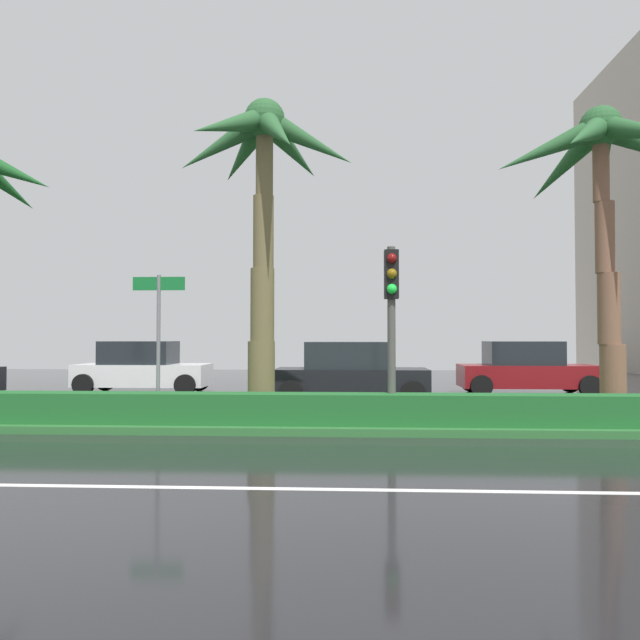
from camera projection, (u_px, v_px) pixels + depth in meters
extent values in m
cube|color=black|center=(256.00, 418.00, 14.70)|extent=(90.00, 42.00, 0.10)
cube|color=white|center=(168.00, 487.00, 7.72)|extent=(81.00, 0.14, 0.01)
cube|color=#2D6B33|center=(249.00, 418.00, 13.71)|extent=(85.50, 4.00, 0.15)
cube|color=#1E6028|center=(237.00, 408.00, 12.32)|extent=(76.50, 0.70, 0.60)
cone|color=#1C5623|center=(7.00, 170.00, 14.35)|extent=(2.15, 0.79, 1.28)
cone|color=#1C5623|center=(1.00, 182.00, 15.10)|extent=(1.36, 2.12, 1.45)
cylinder|color=brown|center=(261.00, 378.00, 13.82)|extent=(0.60, 0.60, 1.61)
cylinder|color=brown|center=(262.00, 305.00, 13.85)|extent=(0.53, 0.53, 1.61)
cylinder|color=brown|center=(263.00, 232.00, 13.87)|extent=(0.45, 0.45, 1.61)
cylinder|color=brown|center=(264.00, 160.00, 13.90)|extent=(0.38, 0.38, 1.61)
sphere|color=#295A2E|center=(265.00, 119.00, 13.93)|extent=(0.90, 0.90, 0.90)
cone|color=#295A2E|center=(308.00, 141.00, 13.98)|extent=(2.24, 0.82, 1.45)
cone|color=#295A2E|center=(291.00, 149.00, 14.74)|extent=(1.60, 2.18, 1.37)
cone|color=#295A2E|center=(245.00, 152.00, 14.72)|extent=(1.75, 2.09, 1.47)
cone|color=#295A2E|center=(223.00, 144.00, 14.01)|extent=(2.18, 0.67, 1.54)
cone|color=#295A2E|center=(231.00, 125.00, 13.13)|extent=(1.75, 2.12, 1.31)
cone|color=#295A2E|center=(277.00, 131.00, 13.05)|extent=(1.38, 2.18, 1.59)
cylinder|color=brown|center=(613.00, 380.00, 13.47)|extent=(0.54, 0.54, 1.55)
cylinder|color=brown|center=(609.00, 309.00, 13.52)|extent=(0.47, 0.47, 1.55)
cylinder|color=brown|center=(605.00, 237.00, 13.57)|extent=(0.41, 0.41, 1.55)
cylinder|color=brown|center=(601.00, 167.00, 13.62)|extent=(0.34, 0.34, 1.55)
sphere|color=#27582D|center=(600.00, 127.00, 13.64)|extent=(0.90, 0.90, 0.90)
cone|color=#27582D|center=(602.00, 160.00, 14.66)|extent=(1.47, 2.51, 1.41)
cone|color=#27582D|center=(564.00, 165.00, 14.64)|extent=(1.52, 2.44, 1.64)
cone|color=#27582D|center=(549.00, 148.00, 13.60)|extent=(2.51, 0.76, 1.47)
cone|color=#27582D|center=(586.00, 135.00, 12.73)|extent=(1.87, 2.36, 1.45)
cylinder|color=#4C4C47|center=(391.00, 335.00, 12.39)|extent=(0.16, 0.16, 3.49)
cube|color=black|center=(391.00, 274.00, 12.42)|extent=(0.28, 0.32, 0.96)
sphere|color=maroon|center=(392.00, 258.00, 12.26)|extent=(0.20, 0.20, 0.20)
sphere|color=#7F600F|center=(392.00, 274.00, 12.25)|extent=(0.20, 0.20, 0.20)
sphere|color=#1EEA3F|center=(392.00, 289.00, 12.24)|extent=(0.20, 0.20, 0.20)
cylinder|color=slate|center=(158.00, 347.00, 13.05)|extent=(0.08, 0.08, 3.00)
cube|color=#146B2D|center=(159.00, 284.00, 13.08)|extent=(1.10, 0.03, 0.28)
cube|color=white|center=(143.00, 375.00, 20.83)|extent=(4.30, 1.76, 0.72)
cube|color=#1E2328|center=(139.00, 353.00, 20.86)|extent=(2.30, 1.58, 0.76)
cylinder|color=black|center=(199.00, 381.00, 21.63)|extent=(0.68, 0.22, 0.68)
cylinder|color=black|center=(185.00, 385.00, 19.84)|extent=(0.68, 0.22, 0.68)
cylinder|color=black|center=(105.00, 381.00, 21.81)|extent=(0.68, 0.22, 0.68)
cylinder|color=black|center=(83.00, 385.00, 20.02)|extent=(0.68, 0.22, 0.68)
cube|color=black|center=(352.00, 381.00, 17.86)|extent=(4.30, 1.76, 0.72)
cube|color=#1E2328|center=(346.00, 355.00, 17.89)|extent=(2.30, 1.58, 0.76)
cylinder|color=black|center=(407.00, 388.00, 18.66)|extent=(0.68, 0.22, 0.68)
cylinder|color=black|center=(413.00, 393.00, 16.86)|extent=(0.68, 0.22, 0.68)
cylinder|color=black|center=(297.00, 388.00, 18.84)|extent=(0.68, 0.22, 0.68)
cylinder|color=black|center=(291.00, 393.00, 17.04)|extent=(0.68, 0.22, 0.68)
cube|color=maroon|center=(527.00, 376.00, 20.26)|extent=(4.30, 1.76, 0.72)
cube|color=#1E2328|center=(523.00, 353.00, 20.29)|extent=(2.30, 1.58, 0.76)
cylinder|color=black|center=(570.00, 382.00, 21.07)|extent=(0.68, 0.22, 0.68)
cylinder|color=black|center=(590.00, 386.00, 19.27)|extent=(0.68, 0.22, 0.68)
cylinder|color=black|center=(471.00, 382.00, 21.25)|extent=(0.68, 0.22, 0.68)
cylinder|color=black|center=(482.00, 386.00, 19.45)|extent=(0.68, 0.22, 0.68)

